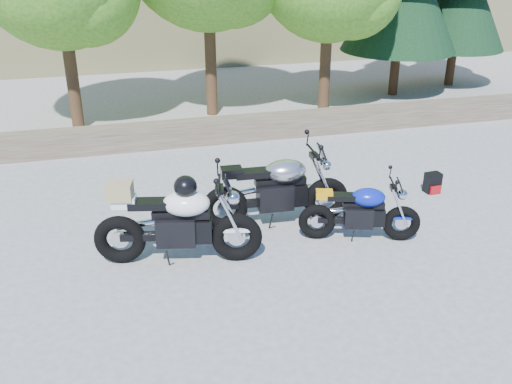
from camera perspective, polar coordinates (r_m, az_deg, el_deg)
ground at (r=7.86m, az=0.48°, el=-8.07°), size 90.00×90.00×0.00m
stone_wall at (r=12.66m, az=-6.17°, el=5.97°), size 22.00×0.55×0.50m
silver_bike at (r=8.86m, az=2.17°, el=0.10°), size 2.37×0.75×1.19m
white_bike at (r=7.89m, az=-7.95°, el=-2.87°), size 2.32×0.84×1.30m
blue_bike at (r=8.61m, az=10.43°, el=-2.04°), size 1.78×0.75×0.91m
backpack at (r=10.62m, az=17.25°, el=0.86°), size 0.28×0.24×0.36m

